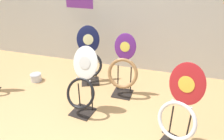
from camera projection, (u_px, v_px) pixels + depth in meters
The scene contains 5 objects.
toilet_seat_display_crimson_swirl at pixel (179, 112), 2.20m from camera, with size 0.45×0.37×0.96m.
toilet_seat_display_white_plain at pixel (82, 84), 2.72m from camera, with size 0.42×0.41×0.87m.
toilet_seat_display_navy_moon at pixel (89, 57), 3.40m from camera, with size 0.48×0.47×0.89m.
toilet_seat_display_purple_note at pixel (123, 68), 3.07m from camera, with size 0.44×0.28×0.91m.
paint_can at pixel (36, 77), 3.57m from camera, with size 0.18×0.18×0.12m.
Camera 1 is at (0.76, -1.27, 1.86)m, focal length 35.00 mm.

